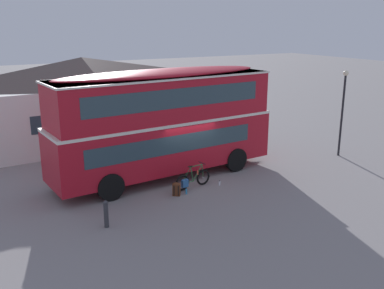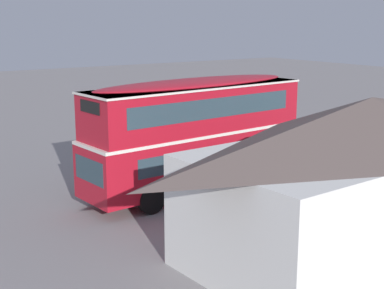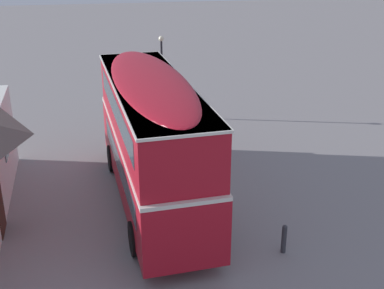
{
  "view_description": "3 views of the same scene",
  "coord_description": "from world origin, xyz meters",
  "px_view_note": "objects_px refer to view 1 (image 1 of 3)",
  "views": [
    {
      "loc": [
        -8.73,
        -16.24,
        6.71
      ],
      "look_at": [
        0.33,
        -0.15,
        1.53
      ],
      "focal_mm": 40.94,
      "sensor_mm": 36.0,
      "label": 1
    },
    {
      "loc": [
        12.39,
        19.38,
        7.21
      ],
      "look_at": [
        -1.77,
        -1.33,
        1.54
      ],
      "focal_mm": 52.32,
      "sensor_mm": 36.0,
      "label": 2
    },
    {
      "loc": [
        -17.12,
        2.15,
        9.11
      ],
      "look_at": [
        -0.12,
        -0.97,
        1.95
      ],
      "focal_mm": 47.15,
      "sensor_mm": 36.0,
      "label": 3
    }
  ],
  "objects_px": {
    "water_bottle_blue_sports": "(186,191)",
    "street_lamp": "(343,103)",
    "touring_bicycle": "(192,180)",
    "water_bottle_clear_plastic": "(219,183)",
    "backpack_on_ground": "(176,189)",
    "double_decker_bus": "(164,119)",
    "kerb_bollard": "(106,213)"
  },
  "relations": [
    {
      "from": "double_decker_bus",
      "to": "touring_bicycle",
      "type": "bearing_deg",
      "value": -79.31
    },
    {
      "from": "water_bottle_blue_sports",
      "to": "touring_bicycle",
      "type": "bearing_deg",
      "value": 41.82
    },
    {
      "from": "touring_bicycle",
      "to": "backpack_on_ground",
      "type": "relative_size",
      "value": 3.23
    },
    {
      "from": "backpack_on_ground",
      "to": "water_bottle_clear_plastic",
      "type": "height_order",
      "value": "backpack_on_ground"
    },
    {
      "from": "touring_bicycle",
      "to": "double_decker_bus",
      "type": "bearing_deg",
      "value": 100.69
    },
    {
      "from": "water_bottle_clear_plastic",
      "to": "kerb_bollard",
      "type": "relative_size",
      "value": 0.23
    },
    {
      "from": "touring_bicycle",
      "to": "water_bottle_blue_sports",
      "type": "distance_m",
      "value": 0.74
    },
    {
      "from": "touring_bicycle",
      "to": "kerb_bollard",
      "type": "relative_size",
      "value": 1.82
    },
    {
      "from": "backpack_on_ground",
      "to": "water_bottle_blue_sports",
      "type": "bearing_deg",
      "value": -9.98
    },
    {
      "from": "touring_bicycle",
      "to": "kerb_bollard",
      "type": "distance_m",
      "value": 4.63
    },
    {
      "from": "street_lamp",
      "to": "touring_bicycle",
      "type": "bearing_deg",
      "value": -177.89
    },
    {
      "from": "double_decker_bus",
      "to": "backpack_on_ground",
      "type": "relative_size",
      "value": 18.8
    },
    {
      "from": "backpack_on_ground",
      "to": "touring_bicycle",
      "type": "bearing_deg",
      "value": 22.95
    },
    {
      "from": "water_bottle_clear_plastic",
      "to": "street_lamp",
      "type": "xyz_separation_m",
      "value": [
        7.77,
        0.62,
        2.64
      ]
    },
    {
      "from": "water_bottle_clear_plastic",
      "to": "kerb_bollard",
      "type": "height_order",
      "value": "kerb_bollard"
    },
    {
      "from": "touring_bicycle",
      "to": "street_lamp",
      "type": "bearing_deg",
      "value": 2.11
    },
    {
      "from": "touring_bicycle",
      "to": "water_bottle_blue_sports",
      "type": "xyz_separation_m",
      "value": [
        -0.52,
        -0.47,
        -0.25
      ]
    },
    {
      "from": "water_bottle_blue_sports",
      "to": "street_lamp",
      "type": "bearing_deg",
      "value": 4.81
    },
    {
      "from": "water_bottle_clear_plastic",
      "to": "kerb_bollard",
      "type": "bearing_deg",
      "value": -165.26
    },
    {
      "from": "water_bottle_clear_plastic",
      "to": "street_lamp",
      "type": "bearing_deg",
      "value": 4.58
    },
    {
      "from": "street_lamp",
      "to": "water_bottle_clear_plastic",
      "type": "bearing_deg",
      "value": -175.42
    },
    {
      "from": "double_decker_bus",
      "to": "kerb_bollard",
      "type": "xyz_separation_m",
      "value": [
        -3.94,
        -3.59,
        -2.14
      ]
    },
    {
      "from": "double_decker_bus",
      "to": "water_bottle_blue_sports",
      "type": "relative_size",
      "value": 39.68
    },
    {
      "from": "double_decker_bus",
      "to": "touring_bicycle",
      "type": "relative_size",
      "value": 5.81
    },
    {
      "from": "backpack_on_ground",
      "to": "street_lamp",
      "type": "distance_m",
      "value": 10.21
    },
    {
      "from": "touring_bicycle",
      "to": "water_bottle_clear_plastic",
      "type": "height_order",
      "value": "touring_bicycle"
    },
    {
      "from": "water_bottle_blue_sports",
      "to": "street_lamp",
      "type": "relative_size",
      "value": 0.06
    },
    {
      "from": "water_bottle_blue_sports",
      "to": "water_bottle_clear_plastic",
      "type": "relative_size",
      "value": 1.17
    },
    {
      "from": "water_bottle_clear_plastic",
      "to": "backpack_on_ground",
      "type": "bearing_deg",
      "value": -177.23
    },
    {
      "from": "double_decker_bus",
      "to": "water_bottle_clear_plastic",
      "type": "distance_m",
      "value": 3.66
    },
    {
      "from": "double_decker_bus",
      "to": "street_lamp",
      "type": "xyz_separation_m",
      "value": [
        9.3,
        -1.53,
        0.1
      ]
    },
    {
      "from": "touring_bicycle",
      "to": "street_lamp",
      "type": "distance_m",
      "value": 9.27
    }
  ]
}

